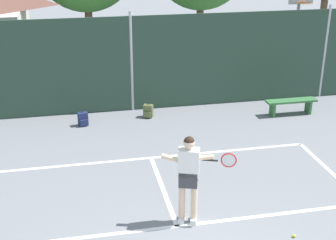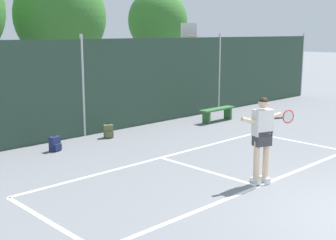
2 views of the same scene
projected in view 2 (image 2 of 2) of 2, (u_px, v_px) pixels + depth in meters
The scene contains 6 objects.
chainlink_fence at pixel (83, 88), 13.79m from camera, with size 26.09×0.09×3.13m.
basketball_hoop at pixel (188, 53), 18.77m from camera, with size 0.90×0.67×3.55m.
tennis_player at pixel (263, 132), 9.51m from camera, with size 1.41×0.44×1.85m.
backpack_navy at pixel (55, 144), 12.23m from camera, with size 0.31×0.29×0.46m.
backpack_olive at pixel (109, 132), 13.76m from camera, with size 0.33×0.33×0.46m.
courtside_bench at pixel (217, 112), 16.26m from camera, with size 1.60×0.36×0.48m.
Camera 2 is at (-7.62, -2.70, 3.20)m, focal length 48.08 mm.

